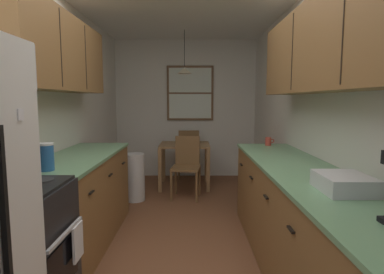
{
  "coord_description": "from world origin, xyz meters",
  "views": [
    {
      "loc": [
        0.12,
        -2.39,
        1.44
      ],
      "look_at": [
        0.13,
        1.33,
        1.01
      ],
      "focal_mm": 29.84,
      "sensor_mm": 36.0,
      "label": 1
    }
  ],
  "objects_px": {
    "stove_range": "(10,258)",
    "dining_chair_near": "(185,164)",
    "dining_chair_far": "(187,152)",
    "mug_by_coffeemaker": "(267,141)",
    "trash_bin": "(134,177)",
    "dish_rack": "(343,183)",
    "dining_table": "(183,152)",
    "storage_canister": "(44,157)"
  },
  "relations": [
    {
      "from": "stove_range",
      "to": "storage_canister",
      "type": "relative_size",
      "value": 5.16
    },
    {
      "from": "dining_chair_far",
      "to": "mug_by_coffeemaker",
      "type": "relative_size",
      "value": 8.34
    },
    {
      "from": "stove_range",
      "to": "trash_bin",
      "type": "xyz_separation_m",
      "value": [
        0.29,
        2.61,
        -0.13
      ]
    },
    {
      "from": "stove_range",
      "to": "dining_chair_far",
      "type": "distance_m",
      "value": 4.04
    },
    {
      "from": "stove_range",
      "to": "dining_table",
      "type": "height_order",
      "value": "stove_range"
    },
    {
      "from": "dining_chair_near",
      "to": "dish_rack",
      "type": "relative_size",
      "value": 2.65
    },
    {
      "from": "dining_table",
      "to": "dining_chair_near",
      "type": "xyz_separation_m",
      "value": [
        0.04,
        -0.56,
        -0.09
      ]
    },
    {
      "from": "trash_bin",
      "to": "mug_by_coffeemaker",
      "type": "relative_size",
      "value": 6.3
    },
    {
      "from": "trash_bin",
      "to": "mug_by_coffeemaker",
      "type": "distance_m",
      "value": 1.97
    },
    {
      "from": "storage_canister",
      "to": "mug_by_coffeemaker",
      "type": "distance_m",
      "value": 2.45
    },
    {
      "from": "storage_canister",
      "to": "dish_rack",
      "type": "distance_m",
      "value": 2.1
    },
    {
      "from": "dining_chair_near",
      "to": "storage_canister",
      "type": "relative_size",
      "value": 4.22
    },
    {
      "from": "mug_by_coffeemaker",
      "to": "dish_rack",
      "type": "relative_size",
      "value": 0.32
    },
    {
      "from": "dining_chair_far",
      "to": "mug_by_coffeemaker",
      "type": "height_order",
      "value": "mug_by_coffeemaker"
    },
    {
      "from": "mug_by_coffeemaker",
      "to": "dish_rack",
      "type": "bearing_deg",
      "value": -90.34
    },
    {
      "from": "dining_table",
      "to": "storage_canister",
      "type": "bearing_deg",
      "value": -109.57
    },
    {
      "from": "dining_chair_near",
      "to": "dining_chair_far",
      "type": "xyz_separation_m",
      "value": [
        0.02,
        1.12,
        0.0
      ]
    },
    {
      "from": "stove_range",
      "to": "dining_table",
      "type": "relative_size",
      "value": 1.36
    },
    {
      "from": "storage_canister",
      "to": "mug_by_coffeemaker",
      "type": "xyz_separation_m",
      "value": [
        2.03,
        1.36,
        -0.06
      ]
    },
    {
      "from": "stove_range",
      "to": "dining_table",
      "type": "bearing_deg",
      "value": 73.49
    },
    {
      "from": "stove_range",
      "to": "storage_canister",
      "type": "height_order",
      "value": "storage_canister"
    },
    {
      "from": "dining_chair_near",
      "to": "mug_by_coffeemaker",
      "type": "distance_m",
      "value": 1.4
    },
    {
      "from": "dining_chair_far",
      "to": "mug_by_coffeemaker",
      "type": "xyz_separation_m",
      "value": [
        0.97,
        -2.0,
        0.45
      ]
    },
    {
      "from": "stove_range",
      "to": "dish_rack",
      "type": "relative_size",
      "value": 3.24
    },
    {
      "from": "dining_chair_near",
      "to": "stove_range",
      "type": "bearing_deg",
      "value": -110.36
    },
    {
      "from": "dining_table",
      "to": "mug_by_coffeemaker",
      "type": "height_order",
      "value": "mug_by_coffeemaker"
    },
    {
      "from": "storage_canister",
      "to": "dish_rack",
      "type": "relative_size",
      "value": 0.63
    },
    {
      "from": "dining_table",
      "to": "storage_canister",
      "type": "xyz_separation_m",
      "value": [
        -1.0,
        -2.8,
        0.42
      ]
    },
    {
      "from": "dining_table",
      "to": "dish_rack",
      "type": "distance_m",
      "value": 3.54
    },
    {
      "from": "stove_range",
      "to": "mug_by_coffeemaker",
      "type": "height_order",
      "value": "stove_range"
    },
    {
      "from": "storage_canister",
      "to": "dining_chair_far",
      "type": "bearing_deg",
      "value": 72.52
    },
    {
      "from": "mug_by_coffeemaker",
      "to": "dish_rack",
      "type": "distance_m",
      "value": 1.93
    },
    {
      "from": "dining_table",
      "to": "trash_bin",
      "type": "xyz_separation_m",
      "value": [
        -0.7,
        -0.73,
        -0.25
      ]
    },
    {
      "from": "mug_by_coffeemaker",
      "to": "dish_rack",
      "type": "xyz_separation_m",
      "value": [
        -0.01,
        -1.93,
        0.0
      ]
    },
    {
      "from": "stove_range",
      "to": "dish_rack",
      "type": "distance_m",
      "value": 2.07
    },
    {
      "from": "stove_range",
      "to": "dining_chair_near",
      "type": "relative_size",
      "value": 1.22
    },
    {
      "from": "trash_bin",
      "to": "storage_canister",
      "type": "height_order",
      "value": "storage_canister"
    },
    {
      "from": "dining_chair_far",
      "to": "dish_rack",
      "type": "height_order",
      "value": "dish_rack"
    },
    {
      "from": "dining_chair_far",
      "to": "stove_range",
      "type": "bearing_deg",
      "value": -105.11
    },
    {
      "from": "trash_bin",
      "to": "dining_chair_near",
      "type": "bearing_deg",
      "value": 13.34
    },
    {
      "from": "stove_range",
      "to": "dining_chair_near",
      "type": "height_order",
      "value": "stove_range"
    },
    {
      "from": "dining_table",
      "to": "trash_bin",
      "type": "relative_size",
      "value": 1.19
    }
  ]
}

